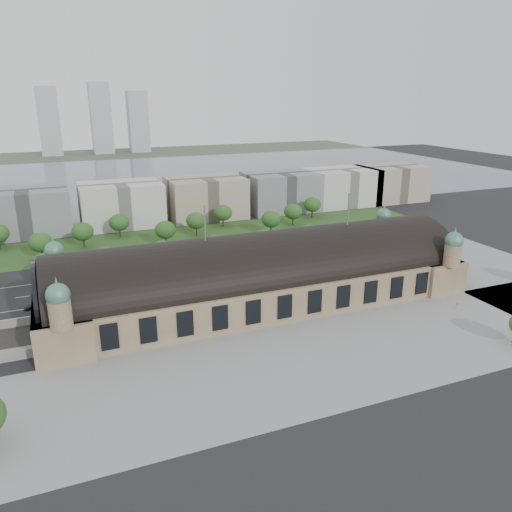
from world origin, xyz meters
name	(u,v)px	position (x,y,z in m)	size (l,w,h in m)	color
ground	(261,302)	(0.00, 0.00, 0.00)	(900.00, 900.00, 0.00)	black
station	(261,276)	(0.00, 0.00, 10.28)	(150.00, 48.40, 44.30)	#9D8761
plaza_south	(350,352)	(10.00, -44.00, 0.00)	(190.00, 48.00, 0.12)	gray
plaza_east	(477,266)	(103.00, 0.00, 0.00)	(56.00, 100.00, 0.12)	gray
road_slab	(181,276)	(-20.00, 38.00, 0.00)	(260.00, 26.00, 0.10)	black
grass_belt	(164,240)	(-15.00, 93.00, 0.00)	(300.00, 45.00, 0.10)	#2A4D1E
petrol_station	(89,260)	(-53.91, 65.28, 2.95)	(14.00, 13.00, 5.05)	#EC4F0D
lake	(131,178)	(0.00, 298.00, 0.00)	(700.00, 320.00, 0.08)	slate
far_shore	(105,154)	(0.00, 498.00, 0.00)	(700.00, 120.00, 0.14)	#44513D
far_tower_left	(49,121)	(-60.00, 508.00, 40.00)	(24.00, 24.00, 80.00)	#9EA8B2
far_tower_mid	(101,118)	(0.00, 508.00, 42.50)	(24.00, 24.00, 85.00)	#9EA8B2
far_tower_right	(138,122)	(45.00, 508.00, 37.50)	(24.00, 24.00, 75.00)	#9EA8B2
office_2	(25,212)	(-80.00, 133.00, 12.00)	(45.00, 32.00, 24.00)	gray
office_3	(121,204)	(-30.00, 133.00, 12.00)	(45.00, 32.00, 24.00)	beige
office_4	(206,198)	(20.00, 133.00, 12.00)	(45.00, 32.00, 24.00)	tan
office_5	(281,192)	(70.00, 133.00, 12.00)	(45.00, 32.00, 24.00)	gray
office_6	(341,187)	(115.00, 133.00, 12.00)	(45.00, 32.00, 24.00)	beige
office_7	(390,183)	(155.00, 133.00, 12.00)	(45.00, 32.00, 24.00)	tan
tree_row_2	(43,263)	(-72.00, 53.00, 7.43)	(9.60, 9.60, 11.52)	#2D2116
tree_row_3	(105,256)	(-48.00, 53.00, 7.43)	(9.60, 9.60, 11.52)	#2D2116
tree_row_4	(162,250)	(-24.00, 53.00, 7.43)	(9.60, 9.60, 11.52)	#2D2116
tree_row_5	(215,244)	(0.00, 53.00, 7.43)	(9.60, 9.60, 11.52)	#2D2116
tree_row_6	(264,238)	(24.00, 53.00, 7.43)	(9.60, 9.60, 11.52)	#2D2116
tree_row_7	(309,233)	(48.00, 53.00, 7.43)	(9.60, 9.60, 11.52)	#2D2116
tree_row_8	(351,228)	(72.00, 53.00, 7.43)	(9.60, 9.60, 11.52)	#2D2116
tree_row_9	(391,224)	(96.00, 53.00, 7.43)	(9.60, 9.60, 11.52)	#2D2116
tree_belt_3	(40,242)	(-73.00, 83.00, 8.05)	(10.40, 10.40, 12.48)	#2D2116
tree_belt_4	(83,232)	(-54.00, 95.00, 8.05)	(10.40, 10.40, 12.48)	#2D2116
tree_belt_5	(119,222)	(-35.00, 107.00, 8.05)	(10.40, 10.40, 12.48)	#2D2116
tree_belt_6	(165,230)	(-16.00, 83.00, 8.05)	(10.40, 10.40, 12.48)	#2D2116
tree_belt_7	(196,221)	(3.00, 95.00, 8.05)	(10.40, 10.40, 12.48)	#2D2116
tree_belt_8	(223,213)	(22.00, 107.00, 8.05)	(10.40, 10.40, 12.48)	#2D2116
tree_belt_9	(271,219)	(41.00, 83.00, 8.05)	(10.40, 10.40, 12.48)	#2D2116
tree_belt_10	(293,212)	(60.00, 95.00, 8.05)	(10.40, 10.40, 12.48)	#2D2116
tree_belt_11	(312,205)	(79.00, 107.00, 8.05)	(10.40, 10.40, 12.48)	#2D2116
traffic_car_3	(124,280)	(-42.81, 40.34, 0.70)	(1.96, 4.83, 1.40)	maroon
traffic_car_4	(262,269)	(13.82, 30.83, 0.80)	(1.88, 4.68, 1.60)	#1B254C
traffic_car_5	(298,255)	(36.85, 42.60, 0.79)	(1.68, 4.81, 1.58)	slate
traffic_car_6	(348,252)	(60.66, 37.77, 0.82)	(2.71, 5.89, 1.64)	#B8B8BA
parked_car_0	(31,307)	(-76.91, 25.00, 0.76)	(1.61, 4.62, 1.52)	black
parked_car_1	(94,298)	(-55.59, 25.00, 0.69)	(2.30, 4.98, 1.38)	maroon
parked_car_2	(108,300)	(-51.33, 21.00, 0.81)	(2.28, 5.60, 1.62)	#181D44
parked_car_3	(64,306)	(-66.02, 22.18, 0.66)	(1.56, 3.89, 1.32)	slate
parked_car_4	(121,295)	(-46.11, 23.92, 0.71)	(1.50, 4.30, 1.42)	silver
parked_car_5	(110,300)	(-50.54, 21.00, 0.80)	(2.65, 5.76, 1.60)	#97999F
parked_car_6	(166,288)	(-29.13, 24.93, 0.78)	(2.18, 5.37, 1.56)	black
bus_west	(200,274)	(-13.27, 32.00, 1.78)	(2.99, 12.76, 3.56)	red
bus_mid	(273,269)	(17.18, 27.40, 1.61)	(2.70, 11.53, 3.21)	beige
bus_east	(294,263)	(28.56, 29.95, 1.85)	(3.11, 13.31, 3.71)	beige
pedestrian_0	(457,306)	(62.10, -31.17, 0.88)	(0.86, 0.49, 1.77)	gray
pedestrian_4	(512,344)	(57.03, -58.99, 0.79)	(1.02, 0.44, 1.58)	gray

